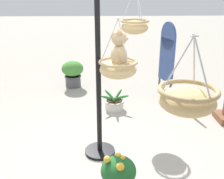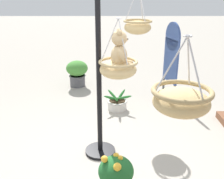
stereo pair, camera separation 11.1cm
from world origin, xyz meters
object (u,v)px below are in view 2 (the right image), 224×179
Objects in this scene: potted_plant_small_succulent at (116,179)px; hanging_basket_with_teddy at (118,68)px; potted_plant_tall_leafy at (77,72)px; display_sign_board at (172,53)px; potted_plant_fern_front at (117,103)px; teddy_bear at (120,52)px; hanging_basket_right_low at (181,100)px; hanging_basket_left_high at (138,26)px; display_pole_central at (100,110)px.

hanging_basket_with_teddy is at bearing 177.47° from potted_plant_small_succulent.
display_sign_board is (0.54, 2.13, 0.59)m from potted_plant_tall_leafy.
potted_plant_tall_leafy is at bearing -145.02° from potted_plant_fern_front.
hanging_basket_with_teddy is at bearing -90.00° from teddy_bear.
hanging_basket_right_low reaches higher than teddy_bear.
display_sign_board is at bearing 124.39° from potted_plant_fern_front.
potted_plant_fern_front is 1.67m from potted_plant_tall_leafy.
potted_plant_tall_leafy is at bearing -141.31° from hanging_basket_left_high.
teddy_bear is at bearing -0.27° from potted_plant_fern_front.
display_sign_board is (-2.31, 1.47, 0.26)m from display_pole_central.
display_pole_central is 1.70m from hanging_basket_left_high.
teddy_bear is 0.83× the size of hanging_basket_right_low.
teddy_bear is 3.36m from potted_plant_tall_leafy.
hanging_basket_right_low is at bearing 1.17° from hanging_basket_left_high.
hanging_basket_left_high is 2.42m from potted_plant_tall_leafy.
potted_plant_tall_leafy is at bearing -104.16° from display_sign_board.
hanging_basket_with_teddy is 1.17× the size of potted_plant_tall_leafy.
hanging_basket_left_high reaches higher than hanging_basket_with_teddy.
display_pole_central reaches higher than potted_plant_small_succulent.
hanging_basket_right_low reaches higher than display_sign_board.
hanging_basket_right_low reaches higher than potted_plant_fern_front.
potted_plant_fern_front is (-0.24, -0.33, -1.53)m from hanging_basket_left_high.
hanging_basket_with_teddy is at bearing -163.81° from hanging_basket_right_low.
potted_plant_tall_leafy is 3.91m from potted_plant_small_succulent.
display_pole_central reaches higher than teddy_bear.
potted_plant_tall_leafy is (-2.84, -0.66, -0.33)m from display_pole_central.
hanging_basket_with_teddy is 1.30× the size of potted_plant_fern_front.
display_sign_board reaches higher than potted_plant_fern_front.
teddy_bear reaches higher than display_sign_board.
hanging_basket_with_teddy is 0.46× the size of display_sign_board.
potted_plant_tall_leafy is at bearing -162.61° from teddy_bear.
hanging_basket_with_teddy reaches higher than potted_plant_fern_front.
display_pole_central is at bearing 13.15° from potted_plant_tall_leafy.
display_pole_central is at bearing -157.25° from hanging_basket_right_low.
hanging_basket_left_high is 2.63m from potted_plant_small_succulent.
hanging_basket_with_teddy is 1.48m from hanging_basket_left_high.
potted_plant_fern_front is (-3.09, -0.39, -1.40)m from hanging_basket_right_low.
display_sign_board is (-1.06, 0.86, -0.71)m from hanging_basket_left_high.
hanging_basket_right_low is 0.91× the size of potted_plant_tall_leafy.
hanging_basket_with_teddy is 0.21m from teddy_bear.
potted_plant_fern_front is 0.94× the size of potted_plant_small_succulent.
teddy_bear is 2.17m from potted_plant_fern_front.
display_sign_board is (-2.46, 1.20, -0.60)m from teddy_bear.
hanging_basket_right_low is (2.85, 0.06, -0.14)m from hanging_basket_left_high.
display_pole_central is at bearing -26.12° from hanging_basket_left_high.
display_pole_central is 3.08× the size of hanging_basket_with_teddy.
display_sign_board is at bearing 147.51° from display_pole_central.
display_sign_board is at bearing 140.98° from hanging_basket_left_high.
hanging_basket_with_teddy is 0.94× the size of hanging_basket_left_high.
teddy_bear is 0.79× the size of potted_plant_small_succulent.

